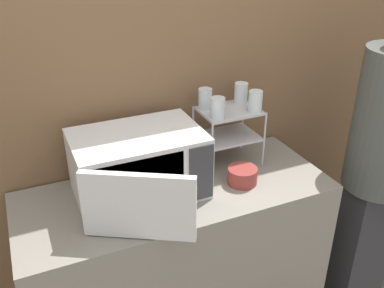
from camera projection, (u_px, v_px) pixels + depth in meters
name	position (u px, v px, depth m)	size (l,w,h in m)	color
wall_back	(149.00, 93.00, 2.07)	(8.00, 0.06, 2.60)	brown
counter	(178.00, 267.00, 2.18)	(1.44, 0.58, 0.94)	gray
microwave	(139.00, 166.00, 1.87)	(0.58, 0.61, 0.29)	silver
dish_rack	(229.00, 125.00, 2.10)	(0.30, 0.22, 0.29)	#B2B2B7
glass_front_left	(218.00, 108.00, 1.96)	(0.07, 0.07, 0.10)	silver
glass_back_right	(241.00, 93.00, 2.13)	(0.07, 0.07, 0.10)	silver
glass_front_right	(255.00, 101.00, 2.03)	(0.07, 0.07, 0.10)	silver
glass_back_left	(205.00, 99.00, 2.06)	(0.07, 0.07, 0.10)	silver
bowl	(242.00, 176.00, 2.00)	(0.14, 0.14, 0.08)	maroon
person	(382.00, 158.00, 2.17)	(0.36, 0.36, 1.73)	#2D2D33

